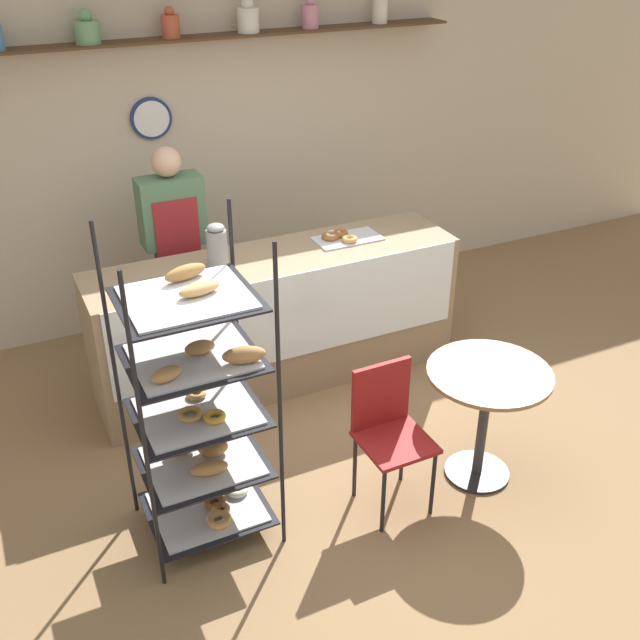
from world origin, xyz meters
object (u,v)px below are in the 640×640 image
Objects in this scene: donut_tray_counter at (342,237)px; cafe_chair at (388,423)px; person_worker at (175,250)px; coffee_carafe at (217,247)px; pastry_rack at (201,411)px; cafe_table at (486,398)px.

cafe_chair is at bearing -107.51° from donut_tray_counter.
coffee_carafe is (0.13, -0.59, 0.23)m from person_worker.
coffee_carafe is (-0.47, 1.43, 0.59)m from cafe_chair.
cafe_chair is 1.64m from donut_tray_counter.
pastry_rack reaches higher than cafe_chair.
coffee_carafe is at bearing 66.58° from pastry_rack.
coffee_carafe reaches higher than cafe_table.
person_worker is 1.89× the size of cafe_chair.
cafe_table is at bearing -54.43° from coffee_carafe.
cafe_table is 0.86× the size of cafe_chair.
person_worker is 2.14m from cafe_chair.
coffee_carafe is at bearing -77.51° from person_worker.
pastry_rack is at bearing -102.44° from person_worker.
pastry_rack is 1.09× the size of person_worker.
pastry_rack is 1.65m from cafe_table.
person_worker is at bearing 102.49° from coffee_carafe.
pastry_rack is at bearing -113.42° from coffee_carafe.
coffee_carafe is 0.65× the size of donut_tray_counter.
coffee_carafe is at bearing -176.09° from donut_tray_counter.
pastry_rack is 3.75× the size of donut_tray_counter.
person_worker reaches higher than cafe_chair.
cafe_chair is 1.82× the size of donut_tray_counter.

